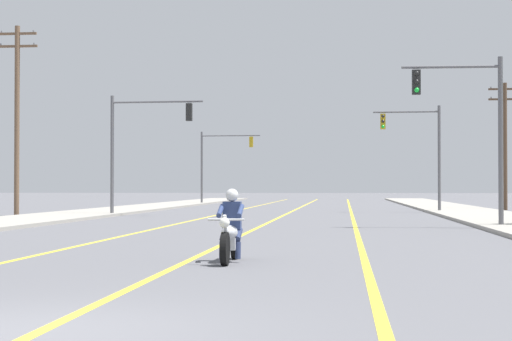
% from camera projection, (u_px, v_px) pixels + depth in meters
% --- Properties ---
extents(ground_plane, '(400.00, 400.00, 0.00)m').
position_uv_depth(ground_plane, '(24.00, 330.00, 9.17)').
color(ground_plane, '#5B5B60').
extents(lane_stripe_center, '(0.16, 100.00, 0.01)m').
position_uv_depth(lane_stripe_center, '(293.00, 211.00, 53.92)').
color(lane_stripe_center, yellow).
rests_on(lane_stripe_center, ground).
extents(lane_stripe_left, '(0.16, 100.00, 0.01)m').
position_uv_depth(lane_stripe_left, '(236.00, 211.00, 54.27)').
color(lane_stripe_left, yellow).
rests_on(lane_stripe_left, ground).
extents(lane_stripe_right, '(0.16, 100.00, 0.01)m').
position_uv_depth(lane_stripe_right, '(351.00, 211.00, 53.56)').
color(lane_stripe_right, yellow).
rests_on(lane_stripe_right, ground).
extents(sidewalk_kerb_right, '(4.40, 110.00, 0.14)m').
position_uv_depth(sidewalk_kerb_right, '(472.00, 213.00, 47.94)').
color(sidewalk_kerb_right, '#9E998E').
rests_on(sidewalk_kerb_right, ground).
extents(sidewalk_kerb_left, '(4.40, 110.00, 0.14)m').
position_uv_depth(sidewalk_kerb_left, '(104.00, 212.00, 49.99)').
color(sidewalk_kerb_left, '#9E998E').
rests_on(sidewalk_kerb_left, ground).
extents(motorcycle_with_rider, '(0.70, 2.19, 1.46)m').
position_uv_depth(motorcycle_with_rider, '(231.00, 233.00, 17.46)').
color(motorcycle_with_rider, black).
rests_on(motorcycle_with_rider, ground).
extents(traffic_signal_near_right, '(3.63, 0.40, 6.20)m').
position_uv_depth(traffic_signal_near_right, '(473.00, 117.00, 31.73)').
color(traffic_signal_near_right, '#56565B').
rests_on(traffic_signal_near_right, ground).
extents(traffic_signal_near_left, '(4.86, 0.40, 6.20)m').
position_uv_depth(traffic_signal_near_left, '(138.00, 136.00, 45.09)').
color(traffic_signal_near_left, '#56565B').
rests_on(traffic_signal_near_left, ground).
extents(traffic_signal_mid_right, '(3.88, 0.37, 6.20)m').
position_uv_depth(traffic_signal_mid_right, '(420.00, 143.00, 50.86)').
color(traffic_signal_mid_right, '#56565B').
rests_on(traffic_signal_mid_right, ground).
extents(traffic_signal_mid_left, '(5.14, 0.48, 6.20)m').
position_uv_depth(traffic_signal_mid_left, '(219.00, 156.00, 74.92)').
color(traffic_signal_mid_left, '#56565B').
rests_on(traffic_signal_mid_left, ground).
extents(utility_pole_left_near, '(2.12, 0.26, 9.79)m').
position_uv_depth(utility_pole_left_near, '(17.00, 114.00, 45.14)').
color(utility_pole_left_near, brown).
rests_on(utility_pole_left_near, ground).
extents(utility_pole_right_far, '(2.06, 0.26, 8.13)m').
position_uv_depth(utility_pole_right_far, '(505.00, 141.00, 55.96)').
color(utility_pole_right_far, '#4C3828').
rests_on(utility_pole_right_far, ground).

